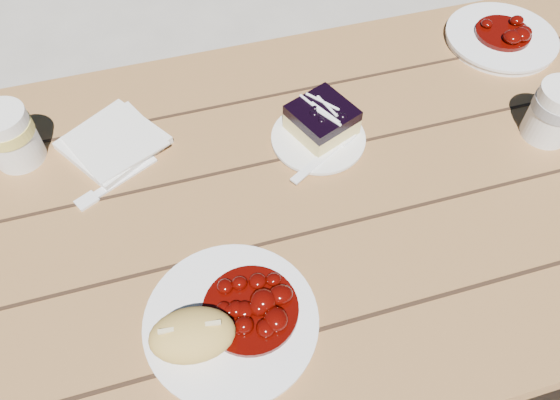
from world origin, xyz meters
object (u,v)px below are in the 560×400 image
object	(u,v)px
bread_roll	(192,335)
blueberry_cake	(322,119)
second_cup	(10,136)
picnic_table	(371,225)
second_plate	(501,38)
coffee_cup	(555,112)
dessert_plate	(318,139)
main_plate	(231,322)

from	to	relation	value
bread_roll	blueberry_cake	xyz separation A→B (m)	(0.30, 0.34, -0.01)
second_cup	picnic_table	bearing A→B (deg)	-19.57
bread_roll	second_plate	bearing A→B (deg)	32.88
bread_roll	coffee_cup	size ratio (longest dim) A/B	1.09
dessert_plate	blueberry_cake	bearing A→B (deg)	56.31
dessert_plate	second_cup	xyz separation A→B (m)	(-0.51, 0.11, 0.05)
second_cup	blueberry_cake	bearing A→B (deg)	-10.25
dessert_plate	blueberry_cake	world-z (taller)	blueberry_cake
blueberry_cake	second_cup	distance (m)	0.53
bread_roll	dessert_plate	xyz separation A→B (m)	(0.29, 0.32, -0.04)
bread_roll	blueberry_cake	bearing A→B (deg)	48.60
main_plate	second_plate	bearing A→B (deg)	33.78
dessert_plate	second_plate	size ratio (longest dim) A/B	0.73
picnic_table	main_plate	size ratio (longest dim) A/B	8.28
coffee_cup	blueberry_cake	bearing A→B (deg)	164.07
bread_roll	dessert_plate	bearing A→B (deg)	48.28
blueberry_cake	second_cup	xyz separation A→B (m)	(-0.52, 0.09, 0.02)
picnic_table	dessert_plate	distance (m)	0.21
bread_roll	second_cup	world-z (taller)	second_cup
picnic_table	second_cup	xyz separation A→B (m)	(-0.60, 0.21, 0.21)
main_plate	picnic_table	bearing A→B (deg)	31.92
bread_roll	picnic_table	bearing A→B (deg)	30.31
bread_roll	second_cup	distance (m)	0.49
picnic_table	dessert_plate	world-z (taller)	dessert_plate
picnic_table	second_cup	world-z (taller)	second_cup
second_plate	second_cup	size ratio (longest dim) A/B	2.13
bread_roll	blueberry_cake	size ratio (longest dim) A/B	0.89
main_plate	coffee_cup	size ratio (longest dim) A/B	2.28
dessert_plate	blueberry_cake	xyz separation A→B (m)	(0.01, 0.01, 0.03)
dessert_plate	second_cup	size ratio (longest dim) A/B	1.55
picnic_table	blueberry_cake	world-z (taller)	blueberry_cake
picnic_table	coffee_cup	bearing A→B (deg)	1.21
picnic_table	coffee_cup	xyz separation A→B (m)	(0.32, 0.01, 0.21)
picnic_table	coffee_cup	distance (m)	0.38
dessert_plate	second_cup	bearing A→B (deg)	167.95
picnic_table	bread_roll	bearing A→B (deg)	-149.69
second_plate	main_plate	bearing A→B (deg)	-146.22
second_cup	main_plate	bearing A→B (deg)	-55.32
coffee_cup	picnic_table	bearing A→B (deg)	-178.79
main_plate	dessert_plate	world-z (taller)	main_plate
picnic_table	main_plate	distance (m)	0.41
bread_roll	second_cup	bearing A→B (deg)	118.01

